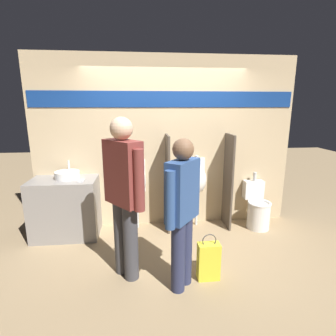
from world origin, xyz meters
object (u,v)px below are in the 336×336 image
cell_phone (81,181)px  person_with_lanyard (182,209)px  toilet (257,209)px  urinal_far (197,180)px  shopping_bag (209,261)px  sink_basin (67,175)px  urinal_near_counter (136,182)px  person_in_vest (124,193)px

cell_phone → person_with_lanyard: 1.76m
toilet → cell_phone: bearing=-177.7°
urinal_far → toilet: 1.09m
urinal_far → shopping_bag: (-0.16, -1.41, -0.55)m
sink_basin → urinal_near_counter: size_ratio=0.31×
person_in_vest → urinal_far: bearing=-81.0°
urinal_far → person_with_lanyard: bearing=-107.7°
sink_basin → shopping_bag: bearing=-35.3°
urinal_near_counter → person_in_vest: size_ratio=0.63×
person_with_lanyard → urinal_near_counter: bearing=56.8°
urinal_near_counter → person_in_vest: bearing=-95.2°
sink_basin → person_with_lanyard: size_ratio=0.22×
toilet → person_in_vest: bearing=-152.9°
cell_phone → toilet: (2.72, 0.11, -0.59)m
urinal_near_counter → person_with_lanyard: bearing=-71.9°
urinal_far → shopping_bag: 1.52m
urinal_near_counter → shopping_bag: 1.72m
person_with_lanyard → toilet: bearing=-9.1°
toilet → shopping_bag: (-1.13, -1.23, -0.08)m
urinal_near_counter → person_in_vest: (-0.11, -1.24, 0.24)m
toilet → person_with_lanyard: size_ratio=0.53×
toilet → urinal_far: bearing=169.4°
person_in_vest → shopping_bag: bearing=-140.3°
cell_phone → shopping_bag: bearing=-35.1°
person_in_vest → person_with_lanyard: (0.61, -0.27, -0.11)m
urinal_far → toilet: (0.97, -0.18, -0.47)m
urinal_far → person_with_lanyard: (-0.48, -1.50, 0.13)m
sink_basin → cell_phone: 0.30m
sink_basin → cell_phone: sink_basin is taller
sink_basin → person_in_vest: bearing=-51.3°
person_in_vest → shopping_bag: person_in_vest is taller
urinal_near_counter → sink_basin: bearing=-173.6°
cell_phone → urinal_far: bearing=9.4°
sink_basin → shopping_bag: sink_basin is taller
sink_basin → urinal_near_counter: urinal_near_counter is taller
sink_basin → cell_phone: (0.24, -0.18, -0.05)m
cell_phone → person_with_lanyard: (1.27, -1.21, 0.01)m
person_in_vest → toilet: bearing=-102.6°
person_with_lanyard → sink_basin: bearing=85.9°
sink_basin → urinal_far: size_ratio=0.31×
person_in_vest → cell_phone: bearing=-4.8°
cell_phone → urinal_near_counter: urinal_near_counter is taller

